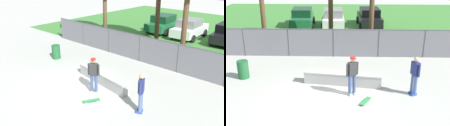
% 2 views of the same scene
% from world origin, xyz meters
% --- Properties ---
extents(ground_plane, '(80.00, 80.00, 0.00)m').
position_xyz_m(ground_plane, '(0.00, 0.00, 0.00)').
color(ground_plane, '#ADAAA3').
extents(grass_strip, '(28.76, 20.00, 0.02)m').
position_xyz_m(grass_strip, '(0.00, 15.60, 0.01)').
color(grass_strip, '#3D7A33').
rests_on(grass_strip, ground).
extents(concrete_ledge, '(3.84, 1.02, 0.62)m').
position_xyz_m(concrete_ledge, '(0.62, 1.22, 0.31)').
color(concrete_ledge, '#999993').
rests_on(concrete_ledge, ground).
extents(skateboarder, '(0.54, 0.41, 1.84)m').
position_xyz_m(skateboarder, '(1.06, 0.16, 1.03)').
color(skateboarder, beige).
rests_on(skateboarder, ground).
extents(skateboard, '(0.55, 0.80, 0.09)m').
position_xyz_m(skateboard, '(1.63, -0.56, 0.07)').
color(skateboard, '#2D8C4C').
rests_on(skateboard, ground).
extents(chainlink_fence, '(16.83, 0.07, 1.78)m').
position_xyz_m(chainlink_fence, '(0.00, 5.30, 0.97)').
color(chainlink_fence, '#4C4C51').
rests_on(chainlink_fence, ground).
extents(car_green, '(2.21, 4.30, 1.66)m').
position_xyz_m(car_green, '(-3.12, 13.16, 0.84)').
color(car_green, '#1E6638').
rests_on(car_green, ground).
extents(car_white, '(2.21, 4.30, 1.66)m').
position_xyz_m(car_white, '(-0.39, 12.95, 0.84)').
color(car_white, silver).
rests_on(car_white, ground).
extents(car_black, '(2.21, 4.30, 1.66)m').
position_xyz_m(car_black, '(2.82, 13.39, 0.84)').
color(car_black, black).
rests_on(car_black, ground).
extents(bystander, '(0.40, 0.55, 1.82)m').
position_xyz_m(bystander, '(3.85, 0.27, 1.01)').
color(bystander, '#2647A5').
rests_on(bystander, ground).
extents(trash_bin, '(0.56, 0.56, 0.93)m').
position_xyz_m(trash_bin, '(-4.51, 1.88, 0.47)').
color(trash_bin, '#1E592D').
rests_on(trash_bin, ground).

